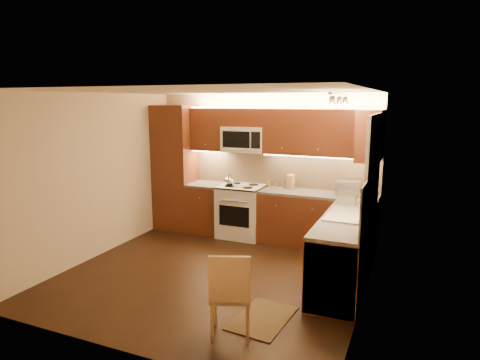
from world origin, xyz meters
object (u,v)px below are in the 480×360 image
at_px(sink, 348,209).
at_px(dining_chair, 230,293).
at_px(knife_block, 290,182).
at_px(toaster_oven, 348,188).
at_px(microwave, 245,139).
at_px(stove, 242,211).
at_px(soap_bottle, 367,203).
at_px(kettle, 229,180).

relative_size(sink, dining_chair, 0.93).
bearing_deg(sink, knife_block, 131.70).
height_order(toaster_oven, knife_block, knife_block).
relative_size(microwave, toaster_oven, 2.10).
relative_size(stove, microwave, 1.21).
bearing_deg(dining_chair, sink, 43.93).
distance_m(toaster_oven, soap_bottle, 1.02).
relative_size(toaster_oven, knife_block, 1.51).
distance_m(toaster_oven, dining_chair, 3.20).
bearing_deg(microwave, knife_block, 3.87).
distance_m(microwave, sink, 2.48).
bearing_deg(dining_chair, knife_block, 74.22).
xyz_separation_m(microwave, kettle, (-0.20, -0.21, -0.69)).
xyz_separation_m(stove, knife_block, (0.83, 0.19, 0.56)).
bearing_deg(toaster_oven, kettle, 174.10).
height_order(sink, soap_bottle, soap_bottle).
bearing_deg(kettle, knife_block, 6.36).
relative_size(knife_block, soap_bottle, 1.10).
xyz_separation_m(sink, dining_chair, (-0.86, -1.87, -0.51)).
height_order(knife_block, soap_bottle, knife_block).
relative_size(knife_block, dining_chair, 0.26).
bearing_deg(sink, microwave, 147.79).
xyz_separation_m(microwave, knife_block, (0.83, 0.06, -0.70)).
relative_size(sink, knife_block, 3.58).
height_order(stove, dining_chair, dining_chair).
bearing_deg(toaster_oven, soap_bottle, -77.26).
bearing_deg(kettle, dining_chair, -73.56).
distance_m(soap_bottle, dining_chair, 2.46).
relative_size(stove, sink, 1.07).
distance_m(sink, dining_chair, 2.12).
distance_m(toaster_oven, knife_block, 0.98).
xyz_separation_m(stove, dining_chair, (1.14, -2.99, 0.00)).
xyz_separation_m(stove, kettle, (-0.20, -0.08, 0.57)).
bearing_deg(toaster_oven, stove, 172.21).
height_order(sink, kettle, kettle).
relative_size(microwave, sink, 0.88).
bearing_deg(knife_block, toaster_oven, -5.07).
xyz_separation_m(toaster_oven, dining_chair, (-0.66, -3.09, -0.55)).
bearing_deg(toaster_oven, dining_chair, -112.78).
bearing_deg(microwave, stove, -90.00).
bearing_deg(stove, toaster_oven, 2.93).
relative_size(kettle, toaster_oven, 0.59).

